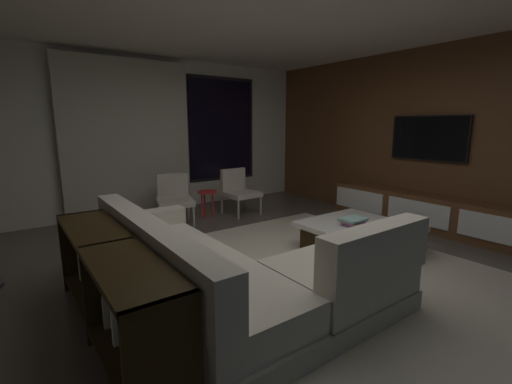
{
  "coord_description": "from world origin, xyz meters",
  "views": [
    {
      "loc": [
        -2.26,
        -2.5,
        1.56
      ],
      "look_at": [
        0.55,
        1.37,
        0.62
      ],
      "focal_mm": 24.34,
      "sensor_mm": 36.0,
      "label": 1
    }
  ],
  "objects_px": {
    "console_table_behind_couch": "(111,284)",
    "sectional_couch": "(228,275)",
    "accent_chair_by_curtain": "(174,196)",
    "mounted_tv": "(428,138)",
    "accent_chair_near_window": "(238,189)",
    "coffee_table": "(358,238)",
    "media_console": "(428,213)",
    "side_stool": "(207,196)",
    "book_stack_on_coffee_table": "(353,221)"
  },
  "relations": [
    {
      "from": "sectional_couch",
      "to": "side_stool",
      "type": "distance_m",
      "value": 2.95
    },
    {
      "from": "accent_chair_near_window",
      "to": "coffee_table",
      "type": "bearing_deg",
      "value": -86.8
    },
    {
      "from": "accent_chair_near_window",
      "to": "side_stool",
      "type": "height_order",
      "value": "accent_chair_near_window"
    },
    {
      "from": "accent_chair_by_curtain",
      "to": "mounted_tv",
      "type": "bearing_deg",
      "value": -37.14
    },
    {
      "from": "accent_chair_near_window",
      "to": "mounted_tv",
      "type": "height_order",
      "value": "mounted_tv"
    },
    {
      "from": "sectional_couch",
      "to": "accent_chair_near_window",
      "type": "height_order",
      "value": "sectional_couch"
    },
    {
      "from": "book_stack_on_coffee_table",
      "to": "console_table_behind_couch",
      "type": "xyz_separation_m",
      "value": [
        -2.77,
        -0.04,
        0.0
      ]
    },
    {
      "from": "accent_chair_near_window",
      "to": "mounted_tv",
      "type": "xyz_separation_m",
      "value": [
        1.95,
        -2.28,
        0.92
      ]
    },
    {
      "from": "coffee_table",
      "to": "console_table_behind_couch",
      "type": "height_order",
      "value": "console_table_behind_couch"
    },
    {
      "from": "accent_chair_near_window",
      "to": "mounted_tv",
      "type": "relative_size",
      "value": 0.67
    },
    {
      "from": "sectional_couch",
      "to": "coffee_table",
      "type": "xyz_separation_m",
      "value": [
        1.97,
        0.17,
        -0.1
      ]
    },
    {
      "from": "sectional_couch",
      "to": "mounted_tv",
      "type": "height_order",
      "value": "mounted_tv"
    },
    {
      "from": "accent_chair_near_window",
      "to": "console_table_behind_couch",
      "type": "bearing_deg",
      "value": -137.44
    },
    {
      "from": "book_stack_on_coffee_table",
      "to": "media_console",
      "type": "bearing_deg",
      "value": -0.03
    },
    {
      "from": "mounted_tv",
      "to": "sectional_couch",
      "type": "bearing_deg",
      "value": -174.46
    },
    {
      "from": "media_console",
      "to": "mounted_tv",
      "type": "xyz_separation_m",
      "value": [
        0.18,
        0.2,
        1.1
      ]
    },
    {
      "from": "side_stool",
      "to": "mounted_tv",
      "type": "xyz_separation_m",
      "value": [
        2.55,
        -2.31,
        0.98
      ]
    },
    {
      "from": "sectional_couch",
      "to": "console_table_behind_couch",
      "type": "distance_m",
      "value": 0.93
    },
    {
      "from": "accent_chair_by_curtain",
      "to": "side_stool",
      "type": "bearing_deg",
      "value": -4.45
    },
    {
      "from": "coffee_table",
      "to": "mounted_tv",
      "type": "height_order",
      "value": "mounted_tv"
    },
    {
      "from": "accent_chair_by_curtain",
      "to": "console_table_behind_couch",
      "type": "bearing_deg",
      "value": -121.42
    },
    {
      "from": "accent_chair_near_window",
      "to": "media_console",
      "type": "height_order",
      "value": "accent_chair_near_window"
    },
    {
      "from": "sectional_couch",
      "to": "media_console",
      "type": "xyz_separation_m",
      "value": [
        3.6,
        0.17,
        -0.04
      ]
    },
    {
      "from": "side_stool",
      "to": "console_table_behind_couch",
      "type": "xyz_separation_m",
      "value": [
        -2.14,
        -2.55,
        0.05
      ]
    },
    {
      "from": "accent_chair_near_window",
      "to": "accent_chair_by_curtain",
      "type": "distance_m",
      "value": 1.16
    },
    {
      "from": "sectional_couch",
      "to": "book_stack_on_coffee_table",
      "type": "relative_size",
      "value": 8.53
    },
    {
      "from": "coffee_table",
      "to": "accent_chair_near_window",
      "type": "distance_m",
      "value": 2.49
    },
    {
      "from": "sectional_couch",
      "to": "media_console",
      "type": "bearing_deg",
      "value": 2.69
    },
    {
      "from": "sectional_couch",
      "to": "mounted_tv",
      "type": "bearing_deg",
      "value": 5.54
    },
    {
      "from": "coffee_table",
      "to": "accent_chair_near_window",
      "type": "xyz_separation_m",
      "value": [
        -0.14,
        2.48,
        0.25
      ]
    },
    {
      "from": "side_stool",
      "to": "book_stack_on_coffee_table",
      "type": "bearing_deg",
      "value": -75.98
    },
    {
      "from": "coffee_table",
      "to": "mounted_tv",
      "type": "xyz_separation_m",
      "value": [
        1.81,
        0.19,
        1.16
      ]
    },
    {
      "from": "accent_chair_near_window",
      "to": "side_stool",
      "type": "relative_size",
      "value": 1.7
    },
    {
      "from": "console_table_behind_couch",
      "to": "sectional_couch",
      "type": "bearing_deg",
      "value": -8.08
    },
    {
      "from": "sectional_couch",
      "to": "side_stool",
      "type": "bearing_deg",
      "value": 65.39
    },
    {
      "from": "media_console",
      "to": "console_table_behind_couch",
      "type": "height_order",
      "value": "console_table_behind_couch"
    },
    {
      "from": "coffee_table",
      "to": "media_console",
      "type": "distance_m",
      "value": 1.63
    },
    {
      "from": "accent_chair_by_curtain",
      "to": "mounted_tv",
      "type": "height_order",
      "value": "mounted_tv"
    },
    {
      "from": "accent_chair_by_curtain",
      "to": "media_console",
      "type": "relative_size",
      "value": 0.25
    },
    {
      "from": "media_console",
      "to": "console_table_behind_couch",
      "type": "distance_m",
      "value": 4.51
    },
    {
      "from": "sectional_couch",
      "to": "book_stack_on_coffee_table",
      "type": "xyz_separation_m",
      "value": [
        1.85,
        0.17,
        0.13
      ]
    },
    {
      "from": "accent_chair_near_window",
      "to": "accent_chair_by_curtain",
      "type": "relative_size",
      "value": 1.0
    },
    {
      "from": "side_stool",
      "to": "mounted_tv",
      "type": "height_order",
      "value": "mounted_tv"
    },
    {
      "from": "media_console",
      "to": "coffee_table",
      "type": "bearing_deg",
      "value": 179.89
    },
    {
      "from": "book_stack_on_coffee_table",
      "to": "side_stool",
      "type": "relative_size",
      "value": 0.64
    },
    {
      "from": "accent_chair_near_window",
      "to": "mounted_tv",
      "type": "distance_m",
      "value": 3.14
    },
    {
      "from": "mounted_tv",
      "to": "accent_chair_by_curtain",
      "type": "bearing_deg",
      "value": 142.86
    },
    {
      "from": "coffee_table",
      "to": "book_stack_on_coffee_table",
      "type": "height_order",
      "value": "book_stack_on_coffee_table"
    },
    {
      "from": "sectional_couch",
      "to": "side_stool",
      "type": "height_order",
      "value": "sectional_couch"
    },
    {
      "from": "sectional_couch",
      "to": "coffee_table",
      "type": "height_order",
      "value": "sectional_couch"
    }
  ]
}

